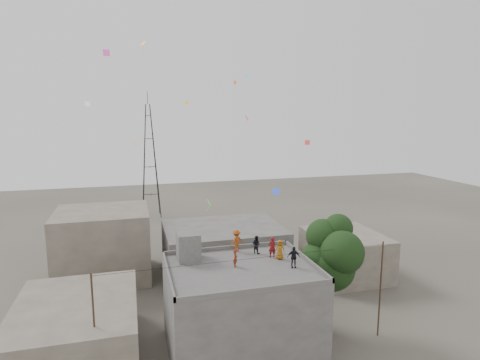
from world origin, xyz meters
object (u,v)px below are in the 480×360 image
Objects in this scene: stair_head_box at (188,246)px; transmission_tower at (150,161)px; tree at (333,255)px; person_dark_adult at (294,257)px; person_red_adult at (272,247)px.

transmission_tower reaches higher than stair_head_box.
person_dark_adult is at bearing -158.96° from tree.
tree is 6.08× the size of person_dark_adult.
transmission_tower reaches higher than tree.
stair_head_box is at bearing -88.77° from transmission_tower.
stair_head_box is 10.80m from tree.
person_red_adult is at bearing 170.08° from tree.
stair_head_box is 7.58m from person_dark_adult.
tree is at bearing -10.74° from stair_head_box.
transmission_tower is 13.37× the size of person_dark_adult.
tree is 0.45× the size of transmission_tower.
transmission_tower is at bearing -77.64° from person_red_adult.
person_red_adult is 2.39m from person_dark_adult.
tree is at bearing 172.46° from person_red_adult.
transmission_tower is 12.90× the size of person_red_adult.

